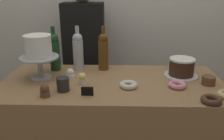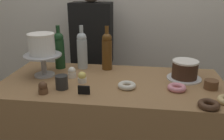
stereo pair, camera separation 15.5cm
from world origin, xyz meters
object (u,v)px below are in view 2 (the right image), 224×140
Objects in this scene: chocolate_round_cake at (185,69)px; cupcake_vanilla at (72,73)px; wine_bottle_amber at (107,51)px; white_layer_cake at (42,44)px; wine_bottle_clear at (82,50)px; cupcake_chocolate at (43,88)px; donut_sugar at (127,85)px; wine_bottle_green at (59,50)px; barista_figure at (93,64)px; donut_pink at (177,88)px; donut_chocolate at (209,105)px; coffee_cup_ceramic at (62,82)px; cupcake_lemon at (82,78)px; cookie_stack at (211,84)px; price_sign_chalkboard at (84,90)px; cake_stand_pedestal at (43,61)px.

chocolate_round_cake is 2.30× the size of cupcake_vanilla.
wine_bottle_amber is 0.31m from cupcake_vanilla.
white_layer_cake is 0.55× the size of wine_bottle_clear.
donut_sugar is (0.48, 0.14, -0.02)m from cupcake_chocolate.
wine_bottle_green is 0.53m from barista_figure.
wine_bottle_clear is 0.75m from donut_pink.
wine_bottle_green is 1.10m from donut_chocolate.
donut_pink is at bearing 11.06° from cupcake_chocolate.
donut_chocolate is 1.32× the size of coffee_cup_ceramic.
barista_figure reaches higher than cupcake_lemon.
white_layer_cake is 0.33m from coffee_cup_ceramic.
wine_bottle_green is 3.87× the size of cookie_stack.
price_sign_chalkboard is at bearing -72.37° from cupcake_lemon.
donut_chocolate is at bearing -40.37° from wine_bottle_amber.
wine_bottle_green reaches higher than cupcake_vanilla.
cupcake_vanilla is (0.20, -0.01, -0.07)m from cake_stand_pedestal.
cupcake_vanilla is at bearing 120.22° from price_sign_chalkboard.
cupcake_chocolate is (0.05, -0.46, -0.11)m from wine_bottle_green.
cake_stand_pedestal reaches higher than cupcake_lemon.
cupcake_vanilla is at bearing -2.32° from white_layer_cake.
wine_bottle_amber is 2.91× the size of donut_sugar.
price_sign_chalkboard is at bearing 5.23° from cupcake_chocolate.
cake_stand_pedestal reaches higher than cupcake_chocolate.
price_sign_chalkboard is at bearing 174.20° from donut_chocolate.
cake_stand_pedestal is at bearing 180.00° from white_layer_cake.
wine_bottle_clear is 3.87× the size of cookie_stack.
cupcake_vanilla is 0.90m from cookie_stack.
cupcake_lemon is 0.87× the size of coffee_cup_ceramic.
donut_pink is (0.89, -0.13, -0.21)m from white_layer_cake.
wine_bottle_amber is 0.40m from donut_sugar.
white_layer_cake is at bearing 162.32° from donut_chocolate.
barista_figure is (-0.38, 0.75, -0.12)m from donut_sugar.
chocolate_round_cake is at bearing 99.84° from donut_chocolate.
wine_bottle_green is 2.91× the size of donut_sugar.
wine_bottle_green is at bearing 173.09° from chocolate_round_cake.
donut_pink is (0.89, -0.13, -0.09)m from cake_stand_pedestal.
cupcake_lemon and cupcake_vanilla have the same top height.
wine_bottle_clear is 0.97m from donut_chocolate.
coffee_cup_ceramic is at bearing 158.87° from price_sign_chalkboard.
cake_stand_pedestal is at bearing 134.38° from coffee_cup_ceramic.
donut_chocolate is at bearing -21.14° from cupcake_vanilla.
wine_bottle_clear is 0.20× the size of barista_figure.
white_layer_cake reaches higher than chocolate_round_cake.
wine_bottle_amber reaches higher than cupcake_lemon.
price_sign_chalkboard is at bearing -166.47° from cookie_stack.
white_layer_cake reaches higher than donut_pink.
wine_bottle_green reaches higher than donut_chocolate.
wine_bottle_green is at bearing 96.67° from cupcake_chocolate.
price_sign_chalkboard is (0.12, -0.45, -0.12)m from wine_bottle_clear.
cookie_stack is 1.13m from barista_figure.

